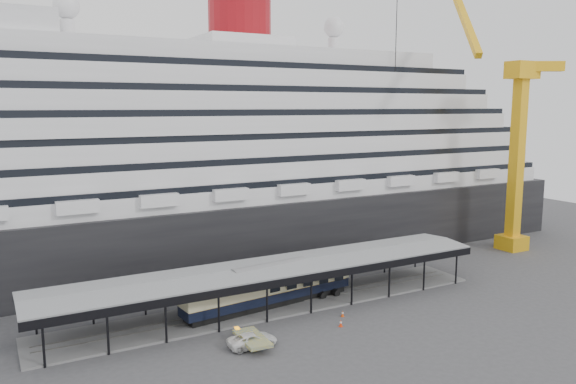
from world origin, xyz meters
The scene contains 9 objects.
ground centered at (0.00, 0.00, 0.00)m, with size 200.00×200.00×0.00m, color #3D3D40.
cruise_ship centered at (0.05, 32.00, 18.35)m, with size 130.00×30.00×43.90m.
platform_canopy centered at (0.00, 5.00, 2.36)m, with size 56.00×9.18×5.30m.
crane_yellow centered at (47.06, 10.54, 19.96)m, with size 23.83×18.78×47.60m.
port_truck centered at (-7.11, -4.18, 0.71)m, with size 2.34×5.08×1.41m, color white.
pullman_carriage centered at (-0.49, 5.00, 2.69)m, with size 22.76×5.33×22.17m.
traffic_cone_left centered at (-7.73, -3.55, 0.36)m, with size 0.44×0.44×0.73m.
traffic_cone_mid centered at (3.67, -4.14, 0.40)m, with size 0.55×0.55×0.81m.
traffic_cone_right centered at (5.54, -1.76, 0.36)m, with size 0.48×0.48×0.72m.
Camera 1 is at (-29.72, -52.98, 24.10)m, focal length 35.00 mm.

